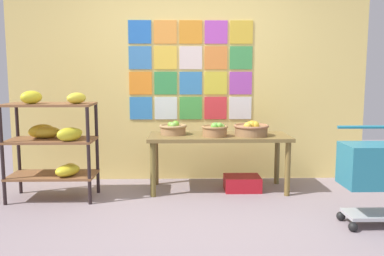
% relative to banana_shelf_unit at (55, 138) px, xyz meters
% --- Properties ---
extents(ground, '(9.34, 9.34, 0.00)m').
position_rel_banana_shelf_unit_xyz_m(ground, '(1.41, -0.87, -0.65)').
color(ground, gray).
extents(back_wall_with_art, '(4.41, 0.07, 2.62)m').
position_rel_banana_shelf_unit_xyz_m(back_wall_with_art, '(1.42, 0.83, 0.66)').
color(back_wall_with_art, '#E8CB6F').
rests_on(back_wall_with_art, ground).
extents(banana_shelf_unit, '(0.90, 0.51, 1.15)m').
position_rel_banana_shelf_unit_xyz_m(banana_shelf_unit, '(0.00, 0.00, 0.00)').
color(banana_shelf_unit, black).
rests_on(banana_shelf_unit, ground).
extents(display_table, '(1.58, 0.61, 0.64)m').
position_rel_banana_shelf_unit_xyz_m(display_table, '(1.75, 0.29, -0.09)').
color(display_table, brown).
rests_on(display_table, ground).
extents(fruit_basket_back_right, '(0.31, 0.31, 0.15)m').
position_rel_banana_shelf_unit_xyz_m(fruit_basket_back_right, '(1.23, 0.35, 0.05)').
color(fruit_basket_back_right, '#9D744C').
rests_on(fruit_basket_back_right, display_table).
extents(fruit_basket_left, '(0.39, 0.39, 0.18)m').
position_rel_banana_shelf_unit_xyz_m(fruit_basket_left, '(2.10, 0.23, 0.06)').
color(fruit_basket_left, olive).
rests_on(fruit_basket_left, display_table).
extents(fruit_basket_centre, '(0.29, 0.29, 0.16)m').
position_rel_banana_shelf_unit_xyz_m(fruit_basket_centre, '(1.70, 0.20, 0.06)').
color(fruit_basket_centre, '#9A6B42').
rests_on(fruit_basket_centre, display_table).
extents(produce_crate_under_table, '(0.40, 0.31, 0.16)m').
position_rel_banana_shelf_unit_xyz_m(produce_crate_under_table, '(2.02, 0.26, -0.57)').
color(produce_crate_under_table, '#B31620').
rests_on(produce_crate_under_table, ground).
extents(shopping_cart, '(0.57, 0.41, 0.86)m').
position_rel_banana_shelf_unit_xyz_m(shopping_cart, '(3.01, -0.85, -0.15)').
color(shopping_cart, black).
rests_on(shopping_cart, ground).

